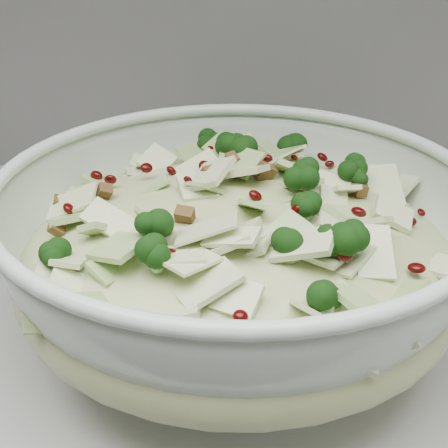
% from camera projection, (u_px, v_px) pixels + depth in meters
% --- Properties ---
extents(mixing_bowl, '(0.43, 0.43, 0.16)m').
position_uv_depth(mixing_bowl, '(237.00, 259.00, 0.54)').
color(mixing_bowl, silver).
rests_on(mixing_bowl, counter).
extents(salad, '(0.49, 0.49, 0.16)m').
position_uv_depth(salad, '(238.00, 232.00, 0.53)').
color(salad, beige).
rests_on(salad, mixing_bowl).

